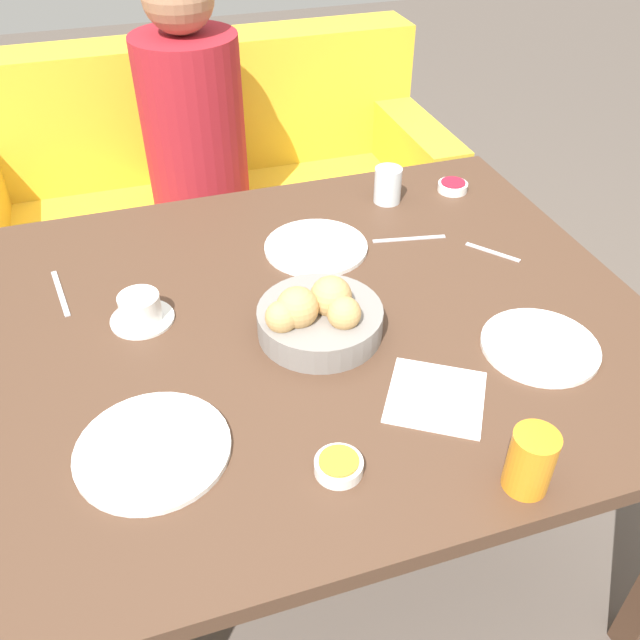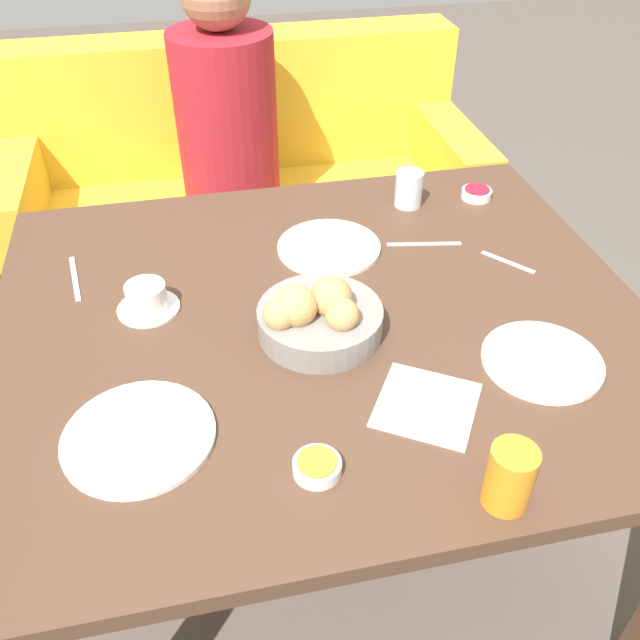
{
  "view_description": "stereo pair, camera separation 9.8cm",
  "coord_description": "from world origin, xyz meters",
  "views": [
    {
      "loc": [
        -0.32,
        -1.0,
        1.57
      ],
      "look_at": [
        -0.02,
        -0.05,
        0.77
      ],
      "focal_mm": 38.0,
      "sensor_mm": 36.0,
      "label": 1
    },
    {
      "loc": [
        -0.23,
        -1.02,
        1.57
      ],
      "look_at": [
        -0.02,
        -0.05,
        0.77
      ],
      "focal_mm": 38.0,
      "sensor_mm": 36.0,
      "label": 2
    }
  ],
  "objects": [
    {
      "name": "fork_silver",
      "position": [
        -0.49,
        0.23,
        0.75
      ],
      "size": [
        0.04,
        0.17,
        0.0
      ],
      "color": "#B7B7BC",
      "rests_on": "dining_table"
    },
    {
      "name": "spoon_coffee",
      "position": [
        0.44,
        0.09,
        0.75
      ],
      "size": [
        0.09,
        0.11,
        0.0
      ],
      "color": "#B7B7BC",
      "rests_on": "dining_table"
    },
    {
      "name": "plate_near_right",
      "position": [
        0.36,
        -0.22,
        0.75
      ],
      "size": [
        0.22,
        0.22,
        0.01
      ],
      "color": "white",
      "rests_on": "dining_table"
    },
    {
      "name": "couch",
      "position": [
        -0.04,
        1.13,
        0.33
      ],
      "size": [
        1.58,
        0.7,
        0.9
      ],
      "color": "gold",
      "rests_on": "ground_plane"
    },
    {
      "name": "napkin",
      "position": [
        0.12,
        -0.28,
        0.75
      ],
      "size": [
        0.22,
        0.22,
        0.0
      ],
      "color": "white",
      "rests_on": "dining_table"
    },
    {
      "name": "seated_person",
      "position": [
        -0.09,
        0.98,
        0.52
      ],
      "size": [
        0.31,
        0.4,
        1.21
      ],
      "color": "#23232D",
      "rests_on": "ground_plane"
    },
    {
      "name": "knife_silver",
      "position": [
        0.28,
        0.2,
        0.75
      ],
      "size": [
        0.17,
        0.04,
        0.0
      ],
      "color": "#B7B7BC",
      "rests_on": "dining_table"
    },
    {
      "name": "ground_plane",
      "position": [
        0.0,
        0.0,
        0.0
      ],
      "size": [
        10.0,
        10.0,
        0.0
      ],
      "primitive_type": "plane",
      "color": "#564C44"
    },
    {
      "name": "coffee_cup",
      "position": [
        -0.34,
        0.09,
        0.77
      ],
      "size": [
        0.12,
        0.12,
        0.06
      ],
      "color": "white",
      "rests_on": "dining_table"
    },
    {
      "name": "water_tumbler",
      "position": [
        0.3,
        0.39,
        0.79
      ],
      "size": [
        0.07,
        0.07,
        0.09
      ],
      "color": "silver",
      "rests_on": "dining_table"
    },
    {
      "name": "jam_bowl_honey",
      "position": [
        -0.09,
        -0.38,
        0.76
      ],
      "size": [
        0.08,
        0.08,
        0.03
      ],
      "color": "white",
      "rests_on": "dining_table"
    },
    {
      "name": "juice_glass",
      "position": [
        0.17,
        -0.48,
        0.8
      ],
      "size": [
        0.07,
        0.07,
        0.11
      ],
      "color": "orange",
      "rests_on": "dining_table"
    },
    {
      "name": "jam_bowl_berry",
      "position": [
        0.48,
        0.38,
        0.76
      ],
      "size": [
        0.08,
        0.08,
        0.03
      ],
      "color": "white",
      "rests_on": "dining_table"
    },
    {
      "name": "plate_near_left",
      "position": [
        -0.36,
        -0.25,
        0.75
      ],
      "size": [
        0.25,
        0.25,
        0.01
      ],
      "color": "white",
      "rests_on": "dining_table"
    },
    {
      "name": "plate_far_center",
      "position": [
        0.06,
        0.23,
        0.75
      ],
      "size": [
        0.23,
        0.23,
        0.01
      ],
      "color": "white",
      "rests_on": "dining_table"
    },
    {
      "name": "bread_basket",
      "position": [
        -0.02,
        -0.06,
        0.79
      ],
      "size": [
        0.24,
        0.24,
        0.12
      ],
      "color": "gray",
      "rests_on": "dining_table"
    },
    {
      "name": "dining_table",
      "position": [
        0.0,
        0.0,
        0.66
      ],
      "size": [
        1.28,
        1.09,
        0.74
      ],
      "color": "#4C3323",
      "rests_on": "ground_plane"
    }
  ]
}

